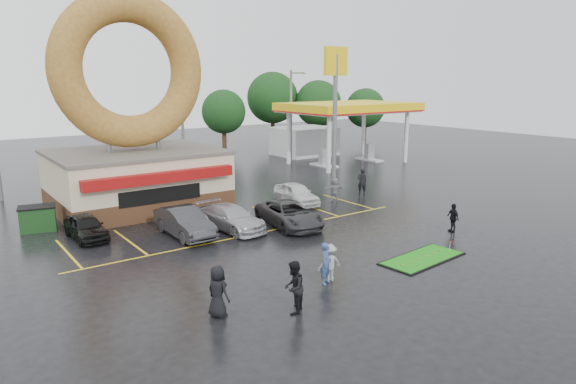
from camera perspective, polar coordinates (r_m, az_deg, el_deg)
ground at (r=25.16m, az=0.56°, el=-6.49°), size 120.00×120.00×0.00m
donut_shop at (r=34.17m, az=-16.75°, el=5.73°), size 10.20×8.70×13.50m
gas_station at (r=52.83m, az=4.54°, el=7.60°), size 12.30×13.65×5.90m
shell_sign at (r=41.31m, az=5.28°, el=11.34°), size 2.20×0.36×10.60m
streetlight_mid at (r=44.09m, az=-11.61°, el=7.83°), size 0.40×2.21×9.00m
streetlight_right at (r=51.03m, az=0.38°, el=8.69°), size 0.40×2.21×9.00m
tree_far_a at (r=63.51m, az=3.38°, el=9.79°), size 5.60×5.60×8.00m
tree_far_b at (r=66.06m, az=8.57°, el=9.21°), size 4.90×4.90×7.00m
tree_far_c at (r=64.29m, az=-1.72°, el=10.42°), size 6.30×6.30×9.00m
tree_far_d at (r=58.47m, az=-7.16°, el=8.84°), size 4.90×4.90×7.00m
car_black at (r=28.72m, az=-21.54°, el=-3.63°), size 1.65×3.82×1.28m
car_dgrey at (r=27.71m, az=-11.42°, el=-3.30°), size 1.69×4.64×1.52m
car_silver at (r=28.45m, az=-6.32°, el=-2.88°), size 2.52×4.88×1.35m
car_grey at (r=28.97m, az=0.15°, el=-2.48°), size 2.92×5.28×1.40m
car_white at (r=34.08m, az=0.93°, el=-0.18°), size 2.18×4.32×1.41m
person_blue at (r=21.05m, az=4.26°, el=-7.90°), size 0.75×0.67×1.73m
person_blackjkt at (r=18.47m, az=0.64°, el=-10.55°), size 1.18×1.16×1.92m
person_hoodie at (r=21.32m, az=4.64°, el=-7.84°), size 1.10×0.73×1.59m
person_bystander at (r=18.38m, az=-7.81°, el=-10.88°), size 0.84×1.05×1.87m
person_cameraman at (r=29.33m, az=17.85°, el=-2.73°), size 0.65×0.99×1.57m
person_walker_near at (r=35.00m, az=5.18°, el=0.29°), size 1.57×0.97×1.62m
person_walker_far at (r=37.22m, az=8.22°, el=1.15°), size 0.82×0.76×1.88m
dumpster at (r=31.33m, az=-26.04°, el=-2.72°), size 2.02×1.56×1.30m
putting_green at (r=24.78m, az=14.72°, el=-7.14°), size 4.52×2.27×0.55m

